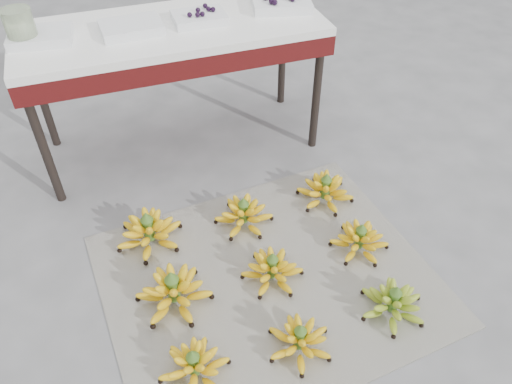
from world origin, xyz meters
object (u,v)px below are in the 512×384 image
object	(u,v)px
newspaper_mat	(269,279)
bunch_back_left	(149,232)
bunch_front_left	(194,366)
bunch_mid_left	(174,292)
tray_right	(199,17)
bunch_mid_right	(359,240)
bunch_back_right	(325,191)
bunch_front_center	(300,340)
bunch_back_center	(244,215)
tray_far_right	(281,3)
tray_far_left	(41,36)
vendor_table	(172,41)
bunch_mid_center	(272,270)
glass_jar	(20,27)
bunch_front_right	(393,303)
tray_left	(131,27)

from	to	relation	value
newspaper_mat	bunch_back_left	distance (m)	0.54
bunch_front_left	bunch_mid_left	xyz separation A→B (m)	(0.00, 0.31, 0.01)
bunch_back_left	tray_right	bearing A→B (deg)	50.76
bunch_mid_right	bunch_back_right	world-z (taller)	bunch_back_right
bunch_front_center	bunch_back_center	size ratio (longest dim) A/B	0.82
bunch_mid_right	tray_far_right	xyz separation A→B (m)	(0.01, 0.97, 0.62)
bunch_front_center	tray_far_left	size ratio (longest dim) A/B	0.98
bunch_back_center	bunch_back_left	bearing A→B (deg)	-161.14
newspaper_mat	tray_far_left	bearing A→B (deg)	122.79
bunch_front_center	tray_right	world-z (taller)	tray_right
bunch_front_center	vendor_table	distance (m)	1.41
bunch_back_center	tray_far_right	bearing A→B (deg)	81.22
bunch_mid_center	bunch_back_left	bearing A→B (deg)	120.18
tray_far_left	bunch_front_center	bearing A→B (deg)	-64.08
bunch_back_left	glass_jar	distance (m)	0.97
bunch_front_center	bunch_back_left	distance (m)	0.78
vendor_table	tray_far_left	bearing A→B (deg)	177.92
bunch_front_right	bunch_back_right	size ratio (longest dim) A/B	1.10
tray_right	vendor_table	bearing A→B (deg)	175.51
tray_right	bunch_mid_left	bearing A→B (deg)	-112.29
tray_right	tray_far_right	distance (m)	0.40
bunch_mid_left	bunch_mid_center	world-z (taller)	bunch_mid_left
bunch_back_center	tray_left	world-z (taller)	tray_left
vendor_table	bunch_back_center	bearing A→B (deg)	-80.20
bunch_front_left	tray_far_left	xyz separation A→B (m)	(-0.28, 1.30, 0.62)
bunch_mid_left	bunch_back_left	distance (m)	0.34
bunch_back_left	tray_far_left	xyz separation A→B (m)	(-0.25, 0.65, 0.61)
bunch_mid_right	bunch_back_left	distance (m)	0.88
bunch_back_right	tray_right	xyz separation A→B (m)	(-0.38, 0.63, 0.62)
bunch_back_center	tray_left	bearing A→B (deg)	136.68
bunch_back_left	bunch_mid_center	bearing A→B (deg)	-45.12
tray_right	bunch_front_center	bearing A→B (deg)	-91.19
bunch_mid_right	glass_jar	size ratio (longest dim) A/B	2.01
tray_left	bunch_mid_left	bearing A→B (deg)	-95.45
bunch_mid_center	bunch_back_right	size ratio (longest dim) A/B	1.18
tray_right	tray_far_right	size ratio (longest dim) A/B	0.77
bunch_front_left	tray_far_left	world-z (taller)	tray_far_left
glass_jar	newspaper_mat	bearing A→B (deg)	-54.34
bunch_mid_right	vendor_table	world-z (taller)	vendor_table
bunch_mid_right	tray_far_left	xyz separation A→B (m)	(-1.06, 0.98, 0.62)
bunch_mid_left	tray_far_right	size ratio (longest dim) A/B	1.21
bunch_front_right	bunch_back_left	bearing A→B (deg)	152.45
tray_right	glass_jar	size ratio (longest dim) A/B	1.57
bunch_back_right	vendor_table	world-z (taller)	vendor_table
bunch_front_center	tray_far_right	xyz separation A→B (m)	(0.42, 1.31, 0.62)
vendor_table	glass_jar	bearing A→B (deg)	179.51
bunch_front_left	bunch_front_right	size ratio (longest dim) A/B	0.95
bunch_back_left	tray_far_left	world-z (taller)	tray_far_left
bunch_mid_left	newspaper_mat	bearing A→B (deg)	-23.60
newspaper_mat	bunch_front_center	distance (m)	0.32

